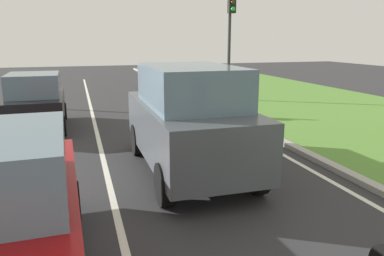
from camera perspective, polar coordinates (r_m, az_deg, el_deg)
name	(u,v)px	position (r m, az deg, el deg)	size (l,w,h in m)	color
ground_plane	(119,129)	(12.27, -11.01, -0.13)	(60.00, 60.00, 0.00)	#2D2D30
lane_line_center	(96,130)	(12.22, -14.27, -0.34)	(0.12, 32.00, 0.01)	silver
lane_line_right_edge	(224,122)	(13.11, 4.82, 0.95)	(0.12, 32.00, 0.01)	silver
grass_verge_right	(343,113)	(15.57, 21.83, 2.10)	(9.00, 48.00, 0.06)	#548433
curb_right	(237,119)	(13.29, 6.82, 1.32)	(0.24, 48.00, 0.12)	#9E9B93
car_suv_ahead	(189,119)	(7.89, -0.48, 1.36)	(1.98, 4.51, 2.28)	#474C51
car_hatchback_far	(36,102)	(12.80, -22.53, 3.67)	(1.77, 3.72, 1.78)	black
traffic_light_near_right	(231,24)	(17.37, 5.85, 15.32)	(0.32, 0.50, 5.18)	#2D2D2D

